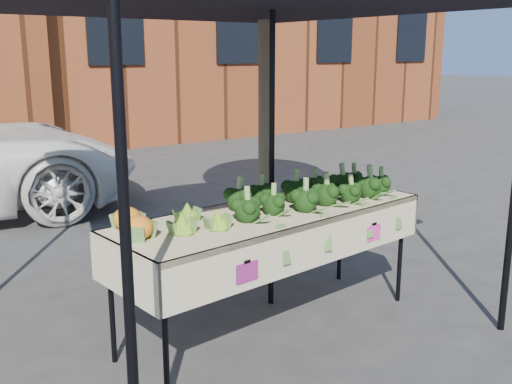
% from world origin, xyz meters
% --- Properties ---
extents(ground, '(90.00, 90.00, 0.00)m').
position_xyz_m(ground, '(0.00, 0.00, 0.00)').
color(ground, '#2D2D2F').
extents(table, '(2.47, 1.02, 0.90)m').
position_xyz_m(table, '(0.07, 0.04, 0.45)').
color(table, beige).
rests_on(table, ground).
extents(canopy, '(3.16, 3.16, 2.74)m').
position_xyz_m(canopy, '(-0.01, 0.48, 1.37)').
color(canopy, black).
rests_on(canopy, ground).
extents(broccoli_heap, '(1.52, 0.55, 0.23)m').
position_xyz_m(broccoli_heap, '(0.43, 0.06, 1.02)').
color(broccoli_heap, black).
rests_on(broccoli_heap, table).
extents(romanesco_cluster, '(0.41, 0.45, 0.18)m').
position_xyz_m(romanesco_cluster, '(-0.59, 0.02, 0.99)').
color(romanesco_cluster, '#86B42A').
rests_on(romanesco_cluster, table).
extents(cauliflower_pair, '(0.21, 0.41, 0.16)m').
position_xyz_m(cauliflower_pair, '(-0.96, 0.10, 0.98)').
color(cauliflower_pair, orange).
rests_on(cauliflower_pair, table).
extents(street_tree, '(2.09, 2.09, 4.11)m').
position_xyz_m(street_tree, '(1.06, 1.46, 2.06)').
color(street_tree, '#1E4C14').
rests_on(street_tree, ground).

